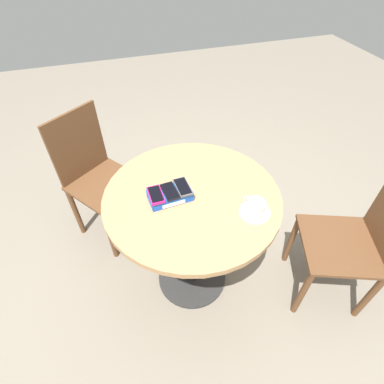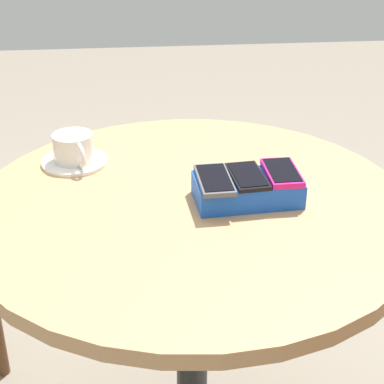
# 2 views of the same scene
# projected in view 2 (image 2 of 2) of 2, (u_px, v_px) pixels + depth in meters

# --- Properties ---
(round_table) EXTENTS (0.87, 0.87, 0.78)m
(round_table) POSITION_uv_depth(u_px,v_px,m) (192.00, 267.00, 1.33)
(round_table) COLOR #2D2D2D
(round_table) RESTS_ON ground_plane
(phone_box) EXTENTS (0.21, 0.12, 0.05)m
(phone_box) POSITION_uv_depth(u_px,v_px,m) (247.00, 190.00, 1.25)
(phone_box) COLOR blue
(phone_box) RESTS_ON round_table
(phone_magenta) EXTENTS (0.06, 0.12, 0.01)m
(phone_magenta) POSITION_uv_depth(u_px,v_px,m) (282.00, 172.00, 1.24)
(phone_magenta) COLOR #D11975
(phone_magenta) RESTS_ON phone_box
(phone_black) EXTENTS (0.07, 0.12, 0.01)m
(phone_black) POSITION_uv_depth(u_px,v_px,m) (248.00, 176.00, 1.23)
(phone_black) COLOR black
(phone_black) RESTS_ON phone_box
(phone_gray) EXTENTS (0.07, 0.13, 0.01)m
(phone_gray) POSITION_uv_depth(u_px,v_px,m) (215.00, 180.00, 1.22)
(phone_gray) COLOR #515156
(phone_gray) RESTS_ON phone_box
(saucer) EXTENTS (0.14, 0.14, 0.01)m
(saucer) POSITION_uv_depth(u_px,v_px,m) (75.00, 162.00, 1.40)
(saucer) COLOR silver
(saucer) RESTS_ON round_table
(coffee_cup) EXTENTS (0.09, 0.12, 0.06)m
(coffee_cup) POSITION_uv_depth(u_px,v_px,m) (74.00, 147.00, 1.38)
(coffee_cup) COLOR silver
(coffee_cup) RESTS_ON saucer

